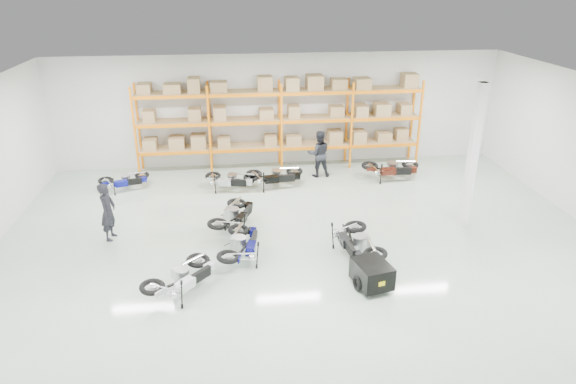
{
  "coord_description": "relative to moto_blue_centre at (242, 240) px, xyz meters",
  "views": [
    {
      "loc": [
        -2.01,
        -13.34,
        7.3
      ],
      "look_at": [
        -0.31,
        1.18,
        1.1
      ],
      "focal_mm": 32.0,
      "sensor_mm": 36.0,
      "label": 1
    }
  ],
  "objects": [
    {
      "name": "moto_black_far_left",
      "position": [
        -0.16,
        1.89,
        0.0
      ],
      "size": [
        1.57,
        2.08,
        1.21
      ],
      "primitive_type": null,
      "rotation": [
        0.0,
        -0.09,
        2.75
      ],
      "color": "black",
      "rests_on": "ground"
    },
    {
      "name": "structural_column",
      "position": [
        7.03,
        1.29,
        1.68
      ],
      "size": [
        0.25,
        0.25,
        4.5
      ],
      "primitive_type": "cube",
      "color": "white",
      "rests_on": "ground"
    },
    {
      "name": "moto_silver_left",
      "position": [
        -1.51,
        -1.5,
        -0.01
      ],
      "size": [
        1.9,
        1.96,
        1.18
      ],
      "primitive_type": null,
      "rotation": [
        0.0,
        -0.09,
        2.4
      ],
      "color": "silver",
      "rests_on": "ground"
    },
    {
      "name": "pallet_rack",
      "position": [
        1.83,
        7.24,
        1.69
      ],
      "size": [
        11.28,
        0.98,
        3.62
      ],
      "color": "orange",
      "rests_on": "ground"
    },
    {
      "name": "room",
      "position": [
        1.83,
        0.79,
        1.68
      ],
      "size": [
        18.0,
        18.0,
        18.0
      ],
      "color": "#AABDAD",
      "rests_on": "ground"
    },
    {
      "name": "moto_back_a",
      "position": [
        -4.09,
        5.47,
        -0.09
      ],
      "size": [
        1.73,
        1.22,
        1.02
      ],
      "primitive_type": null,
      "rotation": [
        0.0,
        -0.09,
        1.88
      ],
      "color": "navy",
      "rests_on": "ground"
    },
    {
      "name": "person_left",
      "position": [
        -3.86,
        1.63,
        0.32
      ],
      "size": [
        0.53,
        0.71,
        1.77
      ],
      "primitive_type": "imported",
      "rotation": [
        0.0,
        0.0,
        1.39
      ],
      "color": "black",
      "rests_on": "ground"
    },
    {
      "name": "moto_back_d",
      "position": [
        5.92,
        5.36,
        0.02
      ],
      "size": [
        1.96,
        1.04,
        1.24
      ],
      "primitive_type": null,
      "rotation": [
        0.0,
        -0.09,
        1.52
      ],
      "color": "#42150D",
      "rests_on": "ground"
    },
    {
      "name": "moto_touring_right",
      "position": [
        3.19,
        -0.26,
        0.03
      ],
      "size": [
        1.14,
        2.02,
        1.25
      ],
      "primitive_type": null,
      "rotation": [
        0.0,
        -0.09,
        0.1
      ],
      "color": "black",
      "rests_on": "ground"
    },
    {
      "name": "person_back",
      "position": [
        3.2,
        6.04,
        0.35
      ],
      "size": [
        0.89,
        0.69,
        1.83
      ],
      "primitive_type": "imported",
      "rotation": [
        0.0,
        0.0,
        3.14
      ],
      "color": "black",
      "rests_on": "ground"
    },
    {
      "name": "moto_back_c",
      "position": [
        1.41,
        5.12,
        0.0
      ],
      "size": [
        1.93,
        1.07,
        1.21
      ],
      "primitive_type": null,
      "rotation": [
        0.0,
        -0.09,
        1.65
      ],
      "color": "black",
      "rests_on": "ground"
    },
    {
      "name": "trailer",
      "position": [
        3.19,
        -1.86,
        -0.16
      ],
      "size": [
        0.99,
        1.72,
        0.7
      ],
      "rotation": [
        0.0,
        0.0,
        0.23
      ],
      "color": "black",
      "rests_on": "ground"
    },
    {
      "name": "moto_back_b",
      "position": [
        -0.23,
        5.01,
        -0.04
      ],
      "size": [
        1.86,
        1.2,
        1.11
      ],
      "primitive_type": null,
      "rotation": [
        0.0,
        -0.09,
        1.35
      ],
      "color": "#A9ADB3",
      "rests_on": "ground"
    },
    {
      "name": "moto_blue_centre",
      "position": [
        0.0,
        0.0,
        0.0
      ],
      "size": [
        1.27,
        2.0,
        1.2
      ],
      "primitive_type": null,
      "rotation": [
        0.0,
        -0.09,
        2.94
      ],
      "color": "#060743",
      "rests_on": "ground"
    }
  ]
}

